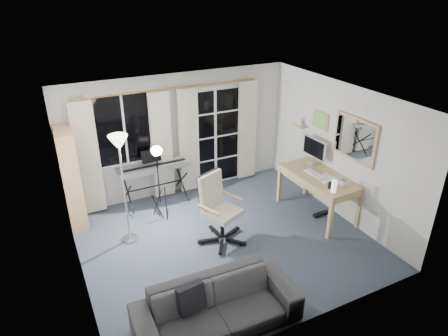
% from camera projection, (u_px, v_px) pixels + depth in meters
% --- Properties ---
extents(floor, '(4.50, 4.00, 0.02)m').
position_uv_depth(floor, '(225.00, 241.00, 6.65)').
color(floor, '#3B4556').
rests_on(floor, ground).
extents(window, '(1.20, 0.08, 1.40)m').
position_uv_depth(window, '(124.00, 129.00, 7.17)').
color(window, white).
rests_on(window, floor).
extents(french_door, '(1.32, 0.09, 2.11)m').
position_uv_depth(french_door, '(215.00, 137.00, 8.10)').
color(french_door, white).
rests_on(french_door, floor).
extents(curtains, '(3.60, 0.07, 2.13)m').
position_uv_depth(curtains, '(175.00, 143.00, 7.64)').
color(curtains, gold).
rests_on(curtains, floor).
extents(bookshelf, '(0.32, 0.83, 1.77)m').
position_uv_depth(bookshelf, '(70.00, 180.00, 6.80)').
color(bookshelf, tan).
rests_on(bookshelf, floor).
extents(torchiere_lamp, '(0.33, 0.33, 1.86)m').
position_uv_depth(torchiere_lamp, '(120.00, 158.00, 6.04)').
color(torchiere_lamp, '#B2B2B7').
rests_on(torchiere_lamp, floor).
extents(keyboard_piano, '(1.38, 0.68, 1.00)m').
position_uv_depth(keyboard_piano, '(154.00, 168.00, 7.43)').
color(keyboard_piano, black).
rests_on(keyboard_piano, floor).
extents(studio_light, '(0.31, 0.32, 1.50)m').
position_uv_depth(studio_light, '(157.00, 158.00, 6.73)').
color(studio_light, black).
rests_on(studio_light, floor).
extents(office_chair, '(0.81, 0.79, 1.17)m').
position_uv_depth(office_chair, '(216.00, 202.00, 6.42)').
color(office_chair, black).
rests_on(office_chair, floor).
extents(desk, '(0.81, 1.52, 0.80)m').
position_uv_depth(desk, '(319.00, 180.00, 7.11)').
color(desk, tan).
rests_on(desk, floor).
extents(monitor, '(0.20, 0.58, 0.50)m').
position_uv_depth(monitor, '(314.00, 149.00, 7.38)').
color(monitor, silver).
rests_on(monitor, desk).
extents(desk_clutter, '(0.45, 0.91, 1.01)m').
position_uv_depth(desk_clutter, '(325.00, 190.00, 6.92)').
color(desk_clutter, white).
rests_on(desk_clutter, desk).
extents(mug, '(0.14, 0.11, 0.13)m').
position_uv_depth(mug, '(344.00, 182.00, 6.68)').
color(mug, silver).
rests_on(mug, desk).
extents(wall_mirror, '(0.04, 0.94, 0.74)m').
position_uv_depth(wall_mirror, '(355.00, 139.00, 6.59)').
color(wall_mirror, tan).
rests_on(wall_mirror, floor).
extents(framed_print, '(0.03, 0.42, 0.32)m').
position_uv_depth(framed_print, '(320.00, 120.00, 7.30)').
color(framed_print, tan).
rests_on(framed_print, floor).
extents(wall_shelf, '(0.16, 0.30, 0.18)m').
position_uv_depth(wall_shelf, '(300.00, 123.00, 7.76)').
color(wall_shelf, tan).
rests_on(wall_shelf, floor).
extents(sofa, '(2.06, 0.67, 0.80)m').
position_uv_depth(sofa, '(217.00, 301.00, 4.87)').
color(sofa, '#2B2B2D').
rests_on(sofa, floor).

